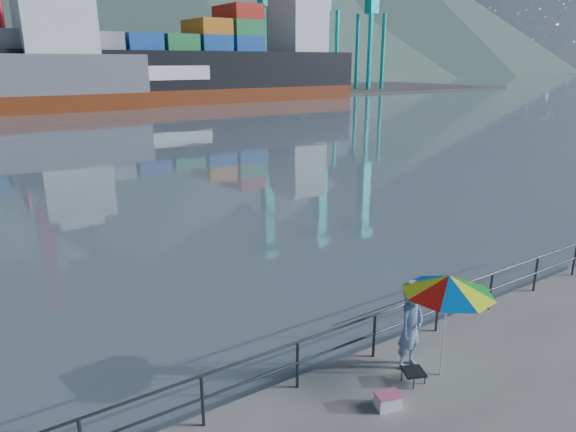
# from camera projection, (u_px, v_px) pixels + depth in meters

# --- Properties ---
(far_dock) EXTENTS (200.00, 40.00, 0.40)m
(far_dock) POSITION_uv_depth(u_px,v_px,m) (51.00, 98.00, 88.77)
(far_dock) COLOR #514F4C
(far_dock) RESTS_ON ground
(guardrail) EXTENTS (22.00, 0.06, 1.03)m
(guardrail) POSITION_uv_depth(u_px,v_px,m) (338.00, 349.00, 10.47)
(guardrail) COLOR #2D3033
(guardrail) RESTS_ON ground
(port_cranes) EXTENTS (116.00, 28.00, 38.40)m
(port_cranes) POSITION_uv_depth(u_px,v_px,m) (180.00, 1.00, 88.04)
(port_cranes) COLOR red
(port_cranes) RESTS_ON ground
(container_stacks) EXTENTS (58.00, 8.40, 7.80)m
(container_stacks) POSITION_uv_depth(u_px,v_px,m) (176.00, 77.00, 101.25)
(container_stacks) COLOR #194CA5
(container_stacks) RESTS_ON ground
(fisherman) EXTENTS (0.70, 0.51, 1.77)m
(fisherman) POSITION_uv_depth(u_px,v_px,m) (411.00, 328.00, 10.55)
(fisherman) COLOR #214894
(fisherman) RESTS_ON ground
(beach_umbrella) EXTENTS (2.18, 2.18, 2.20)m
(beach_umbrella) POSITION_uv_depth(u_px,v_px,m) (449.00, 285.00, 9.91)
(beach_umbrella) COLOR white
(beach_umbrella) RESTS_ON ground
(folding_stool) EXTENTS (0.53, 0.53, 0.27)m
(folding_stool) POSITION_uv_depth(u_px,v_px,m) (413.00, 376.00, 10.21)
(folding_stool) COLOR black
(folding_stool) RESTS_ON ground
(cooler_bag) EXTENTS (0.51, 0.42, 0.26)m
(cooler_bag) POSITION_uv_depth(u_px,v_px,m) (388.00, 401.00, 9.47)
(cooler_bag) COLOR white
(cooler_bag) RESTS_ON ground
(fishing_rod) EXTENTS (0.42, 1.86, 1.34)m
(fishing_rod) POSITION_uv_depth(u_px,v_px,m) (364.00, 350.00, 11.38)
(fishing_rod) COLOR black
(fishing_rod) RESTS_ON ground
(container_ship) EXTENTS (65.59, 10.93, 18.10)m
(container_ship) POSITION_uv_depth(u_px,v_px,m) (174.00, 63.00, 79.32)
(container_ship) COLOR maroon
(container_ship) RESTS_ON ground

